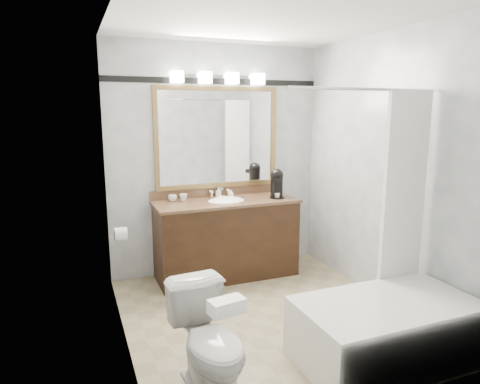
# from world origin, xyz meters

# --- Properties ---
(room) EXTENTS (2.42, 2.62, 2.52)m
(room) POSITION_xyz_m (0.00, 0.00, 1.25)
(room) COLOR tan
(room) RESTS_ON ground
(vanity) EXTENTS (1.53, 0.58, 0.97)m
(vanity) POSITION_xyz_m (0.00, 1.02, 0.44)
(vanity) COLOR black
(vanity) RESTS_ON ground
(mirror) EXTENTS (1.40, 0.04, 1.10)m
(mirror) POSITION_xyz_m (0.00, 1.28, 1.50)
(mirror) COLOR olive
(mirror) RESTS_ON room
(vanity_light_bar) EXTENTS (1.02, 0.14, 0.12)m
(vanity_light_bar) POSITION_xyz_m (0.00, 1.23, 2.13)
(vanity_light_bar) COLOR silver
(vanity_light_bar) RESTS_ON room
(accent_stripe) EXTENTS (2.40, 0.01, 0.06)m
(accent_stripe) POSITION_xyz_m (0.00, 1.29, 2.10)
(accent_stripe) COLOR black
(accent_stripe) RESTS_ON room
(bathtub) EXTENTS (1.30, 0.75, 1.96)m
(bathtub) POSITION_xyz_m (0.55, -0.90, 0.28)
(bathtub) COLOR white
(bathtub) RESTS_ON ground
(tp_roll) EXTENTS (0.11, 0.12, 0.12)m
(tp_roll) POSITION_xyz_m (-1.14, 0.66, 0.70)
(tp_roll) COLOR white
(tp_roll) RESTS_ON room
(toilet) EXTENTS (0.45, 0.72, 0.70)m
(toilet) POSITION_xyz_m (-0.77, -0.81, 0.35)
(toilet) COLOR white
(toilet) RESTS_ON ground
(tissue_box) EXTENTS (0.21, 0.14, 0.08)m
(tissue_box) POSITION_xyz_m (-0.77, -1.12, 0.74)
(tissue_box) COLOR white
(tissue_box) RESTS_ON toilet
(coffee_maker) EXTENTS (0.17, 0.20, 0.32)m
(coffee_maker) POSITION_xyz_m (0.58, 0.97, 1.01)
(coffee_maker) COLOR black
(coffee_maker) RESTS_ON vanity
(cup_left) EXTENTS (0.10, 0.10, 0.07)m
(cup_left) POSITION_xyz_m (-0.54, 1.18, 0.88)
(cup_left) COLOR white
(cup_left) RESTS_ON vanity
(cup_right) EXTENTS (0.09, 0.09, 0.07)m
(cup_right) POSITION_xyz_m (-0.43, 1.16, 0.89)
(cup_right) COLOR white
(cup_right) RESTS_ON vanity
(soap_bottle_a) EXTENTS (0.06, 0.06, 0.11)m
(soap_bottle_a) POSITION_xyz_m (-0.03, 1.18, 0.91)
(soap_bottle_a) COLOR white
(soap_bottle_a) RESTS_ON vanity
(soap_bottle_b) EXTENTS (0.07, 0.07, 0.07)m
(soap_bottle_b) POSITION_xyz_m (0.12, 1.17, 0.89)
(soap_bottle_b) COLOR white
(soap_bottle_b) RESTS_ON vanity
(soap_bar) EXTENTS (0.10, 0.08, 0.03)m
(soap_bar) POSITION_xyz_m (-0.01, 1.13, 0.86)
(soap_bar) COLOR beige
(soap_bar) RESTS_ON vanity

